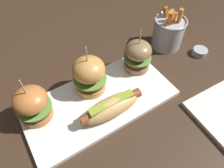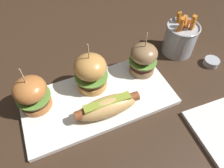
{
  "view_description": "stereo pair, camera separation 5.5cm",
  "coord_description": "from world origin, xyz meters",
  "px_view_note": "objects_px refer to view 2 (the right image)",
  "views": [
    {
      "loc": [
        -0.14,
        -0.29,
        0.48
      ],
      "look_at": [
        0.04,
        0.0,
        0.05
      ],
      "focal_mm": 32.87,
      "sensor_mm": 36.0,
      "label": 1
    },
    {
      "loc": [
        -0.1,
        -0.32,
        0.48
      ],
      "look_at": [
        0.04,
        0.0,
        0.05
      ],
      "focal_mm": 32.87,
      "sensor_mm": 36.0,
      "label": 2
    }
  ],
  "objects_px": {
    "slider_right": "(143,59)",
    "slider_left": "(32,94)",
    "hot_dog": "(108,106)",
    "slider_center": "(93,72)",
    "sauce_ramekin": "(211,62)",
    "fries_bucket": "(180,38)",
    "platter_main": "(98,99)"
  },
  "relations": [
    {
      "from": "slider_right",
      "to": "slider_left",
      "type": "bearing_deg",
      "value": -179.88
    },
    {
      "from": "platter_main",
      "to": "slider_center",
      "type": "xyz_separation_m",
      "value": [
        0.0,
        0.05,
        0.06
      ]
    },
    {
      "from": "sauce_ramekin",
      "to": "slider_left",
      "type": "bearing_deg",
      "value": 174.3
    },
    {
      "from": "platter_main",
      "to": "hot_dog",
      "type": "relative_size",
      "value": 2.41
    },
    {
      "from": "platter_main",
      "to": "fries_bucket",
      "type": "bearing_deg",
      "value": 15.37
    },
    {
      "from": "slider_center",
      "to": "slider_right",
      "type": "xyz_separation_m",
      "value": [
        0.16,
        -0.0,
        -0.01
      ]
    },
    {
      "from": "fries_bucket",
      "to": "hot_dog",
      "type": "bearing_deg",
      "value": -155.86
    },
    {
      "from": "slider_left",
      "to": "fries_bucket",
      "type": "bearing_deg",
      "value": 5.32
    },
    {
      "from": "slider_left",
      "to": "slider_center",
      "type": "relative_size",
      "value": 0.92
    },
    {
      "from": "slider_center",
      "to": "slider_right",
      "type": "height_order",
      "value": "slider_center"
    },
    {
      "from": "hot_dog",
      "to": "fries_bucket",
      "type": "distance_m",
      "value": 0.35
    },
    {
      "from": "slider_center",
      "to": "fries_bucket",
      "type": "height_order",
      "value": "slider_center"
    },
    {
      "from": "slider_right",
      "to": "sauce_ramekin",
      "type": "height_order",
      "value": "slider_right"
    },
    {
      "from": "hot_dog",
      "to": "slider_left",
      "type": "relative_size",
      "value": 1.23
    },
    {
      "from": "slider_center",
      "to": "sauce_ramekin",
      "type": "relative_size",
      "value": 3.21
    },
    {
      "from": "hot_dog",
      "to": "slider_center",
      "type": "relative_size",
      "value": 1.12
    },
    {
      "from": "slider_left",
      "to": "sauce_ramekin",
      "type": "relative_size",
      "value": 2.94
    },
    {
      "from": "hot_dog",
      "to": "slider_right",
      "type": "xyz_separation_m",
      "value": [
        0.15,
        0.1,
        0.02
      ]
    },
    {
      "from": "slider_right",
      "to": "sauce_ramekin",
      "type": "xyz_separation_m",
      "value": [
        0.23,
        -0.06,
        -0.05
      ]
    },
    {
      "from": "platter_main",
      "to": "slider_right",
      "type": "height_order",
      "value": "slider_right"
    },
    {
      "from": "platter_main",
      "to": "slider_right",
      "type": "xyz_separation_m",
      "value": [
        0.16,
        0.04,
        0.06
      ]
    },
    {
      "from": "slider_center",
      "to": "sauce_ramekin",
      "type": "xyz_separation_m",
      "value": [
        0.38,
        -0.06,
        -0.06
      ]
    },
    {
      "from": "hot_dog",
      "to": "sauce_ramekin",
      "type": "distance_m",
      "value": 0.39
    },
    {
      "from": "slider_left",
      "to": "sauce_ramekin",
      "type": "xyz_separation_m",
      "value": [
        0.55,
        -0.05,
        -0.05
      ]
    },
    {
      "from": "slider_left",
      "to": "slider_center",
      "type": "height_order",
      "value": "slider_center"
    },
    {
      "from": "platter_main",
      "to": "slider_left",
      "type": "distance_m",
      "value": 0.18
    },
    {
      "from": "sauce_ramekin",
      "to": "fries_bucket",
      "type": "bearing_deg",
      "value": 123.2
    },
    {
      "from": "slider_center",
      "to": "slider_right",
      "type": "distance_m",
      "value": 0.16
    },
    {
      "from": "platter_main",
      "to": "sauce_ramekin",
      "type": "bearing_deg",
      "value": -1.64
    },
    {
      "from": "hot_dog",
      "to": "sauce_ramekin",
      "type": "height_order",
      "value": "hot_dog"
    },
    {
      "from": "platter_main",
      "to": "fries_bucket",
      "type": "distance_m",
      "value": 0.34
    },
    {
      "from": "platter_main",
      "to": "slider_center",
      "type": "relative_size",
      "value": 2.71
    }
  ]
}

